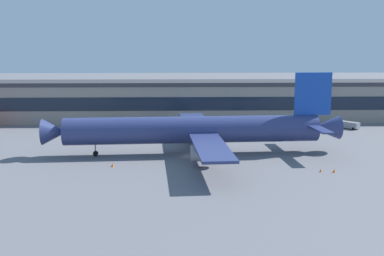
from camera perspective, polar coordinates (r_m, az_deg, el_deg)
name	(u,v)px	position (r m, az deg, el deg)	size (l,w,h in m)	color
ground_plane	(194,156)	(102.46, 0.24, -3.32)	(600.00, 600.00, 0.00)	slate
terminal_building	(189,101)	(149.33, -0.40, 3.22)	(185.91, 15.04, 12.18)	gray
airliner	(197,130)	(103.33, 0.57, -0.20)	(63.79, 54.71, 17.34)	navy
belt_loader	(348,124)	(142.45, 17.82, 0.41)	(5.57, 6.24, 1.95)	gray
crew_van	(159,123)	(136.24, -3.92, 0.58)	(5.50, 3.06, 2.55)	gray
baggage_tug	(114,124)	(138.54, -9.18, 0.47)	(4.06, 3.81, 1.85)	yellow
traffic_cone_0	(321,170)	(93.00, 14.89, -4.84)	(0.46, 0.46, 0.58)	#F2590C
traffic_cone_1	(113,165)	(94.85, -9.32, -4.31)	(0.57, 0.57, 0.71)	#F2590C
traffic_cone_2	(334,171)	(93.36, 16.37, -4.83)	(0.52, 0.52, 0.65)	#F2590C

